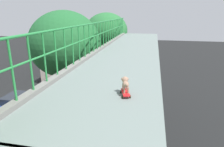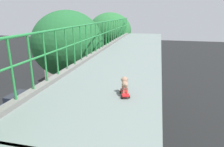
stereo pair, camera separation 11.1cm
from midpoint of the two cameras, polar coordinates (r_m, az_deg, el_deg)
The scene contains 9 objects.
overpass_deck at distance 3.60m, azimuth -10.31°, elevation -16.30°, with size 2.82×29.37×0.48m.
green_railing at distance 4.03m, azimuth -29.09°, elevation -5.69°, with size 0.20×27.91×1.32m.
car_yellow_cab_fifth at distance 13.93m, azimuth -23.32°, elevation -16.80°, with size 1.80×4.23×1.41m.
car_blue_sixth at distance 18.61m, azimuth -26.22°, elevation -8.02°, with size 1.93×3.81×1.51m.
city_bus at distance 27.98m, azimuth -12.33°, elevation 3.90°, with size 2.54×10.59×3.34m.
roadside_tree_mid at distance 10.99m, azimuth -13.52°, elevation 7.61°, with size 3.78×3.78×8.19m.
roadside_tree_far at distance 18.16m, azimuth -1.79°, elevation 11.89°, with size 3.74×3.74×8.07m.
toy_skateboard at distance 4.32m, azimuth 3.10°, elevation -5.50°, with size 0.28×0.46×0.09m.
small_dog at distance 4.31m, azimuth 3.11°, elevation -2.67°, with size 0.22×0.38×0.30m.
Camera 1 is at (2.26, -2.78, 8.05)m, focal length 32.00 mm.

